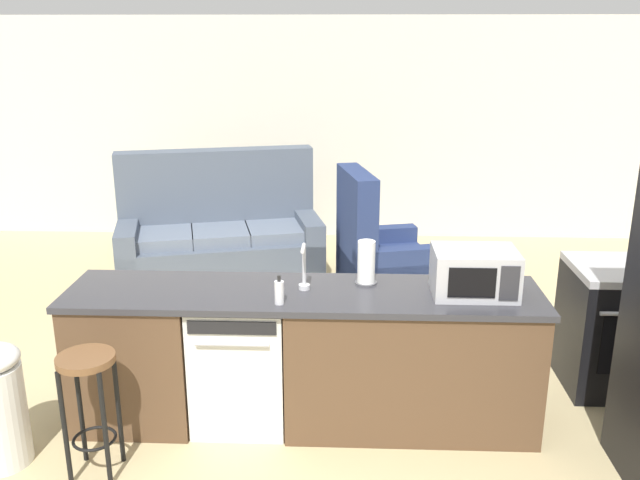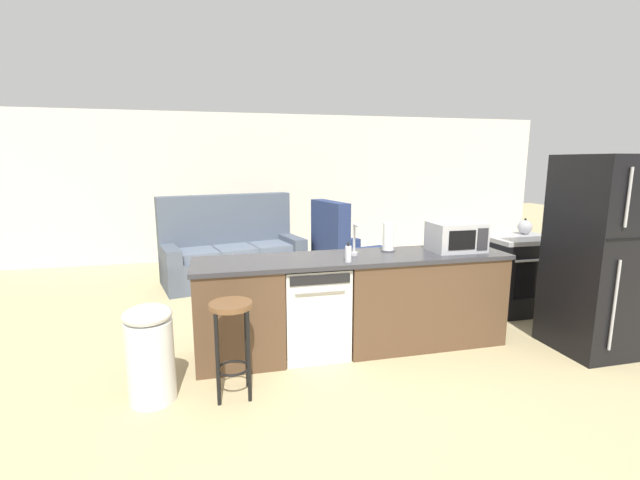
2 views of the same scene
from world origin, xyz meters
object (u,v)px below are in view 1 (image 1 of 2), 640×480
object	(u,v)px
stove_range	(622,327)
paper_towel_roll	(366,263)
microwave	(474,272)
bar_stool	(89,389)
dishwasher	(241,360)
soap_bottle	(279,292)
couch	(220,238)
armchair	(376,258)

from	to	relation	value
stove_range	paper_towel_roll	world-z (taller)	paper_towel_roll
microwave	paper_towel_roll	distance (m)	0.66
microwave	bar_stool	xyz separation A→B (m)	(-2.19, -0.60, -0.50)
stove_range	microwave	world-z (taller)	microwave
dishwasher	stove_range	xyz separation A→B (m)	(2.60, 0.55, 0.03)
paper_towel_roll	soap_bottle	bearing A→B (deg)	-145.84
dishwasher	stove_range	size ratio (longest dim) A/B	0.93
couch	armchair	distance (m)	1.65
bar_stool	couch	xyz separation A→B (m)	(0.11, 3.31, -0.14)
dishwasher	paper_towel_roll	bearing A→B (deg)	10.38
armchair	dishwasher	bearing A→B (deg)	-112.65
soap_bottle	dishwasher	bearing A→B (deg)	143.04
bar_stool	couch	size ratio (longest dim) A/B	0.34
microwave	bar_stool	size ratio (longest dim) A/B	0.68
paper_towel_roll	armchair	distance (m)	2.24
microwave	stove_range	bearing A→B (deg)	25.29
bar_stool	armchair	distance (m)	3.34
bar_stool	paper_towel_roll	bearing A→B (deg)	25.79
soap_bottle	armchair	xyz separation A→B (m)	(0.67, 2.47, -0.62)
paper_towel_roll	soap_bottle	distance (m)	0.63
microwave	bar_stool	distance (m)	2.33
paper_towel_roll	couch	world-z (taller)	couch
microwave	couch	size ratio (longest dim) A/B	0.23
couch	stove_range	bearing A→B (deg)	-33.73
armchair	microwave	bearing A→B (deg)	-77.84
paper_towel_roll	bar_stool	world-z (taller)	paper_towel_roll
couch	paper_towel_roll	bearing A→B (deg)	-60.89
paper_towel_roll	armchair	xyz separation A→B (m)	(0.16, 2.12, -0.69)
armchair	couch	bearing A→B (deg)	164.37
stove_range	microwave	bearing A→B (deg)	-154.71
dishwasher	couch	distance (m)	2.79
bar_stool	armchair	world-z (taller)	armchair
paper_towel_roll	armchair	world-z (taller)	armchair
microwave	armchair	xyz separation A→B (m)	(-0.49, 2.27, -0.69)
microwave	couch	distance (m)	3.48
soap_bottle	couch	xyz separation A→B (m)	(-0.92, 2.92, -0.58)
paper_towel_roll	armchair	bearing A→B (deg)	85.72
microwave	soap_bottle	bearing A→B (deg)	-170.06
soap_bottle	armchair	bearing A→B (deg)	74.76
stove_range	couch	xyz separation A→B (m)	(-3.24, 2.17, -0.06)
stove_range	soap_bottle	bearing A→B (deg)	-162.06
bar_stool	couch	distance (m)	3.32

